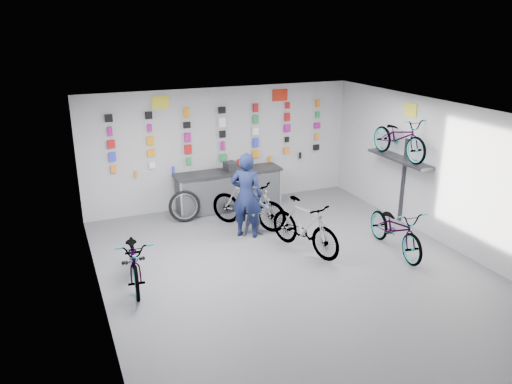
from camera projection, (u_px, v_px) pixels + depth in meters
name	position (u px, v px, depth m)	size (l,w,h in m)	color
floor	(292.00, 269.00, 9.61)	(8.00, 8.00, 0.00)	#545459
ceiling	(297.00, 114.00, 8.63)	(8.00, 8.00, 0.00)	white
wall_back	(222.00, 147.00, 12.60)	(7.00, 7.00, 0.00)	silver
wall_front	(456.00, 304.00, 5.64)	(7.00, 7.00, 0.00)	silver
wall_left	(96.00, 225.00, 7.82)	(8.00, 8.00, 0.00)	silver
wall_right	(444.00, 174.00, 10.41)	(8.00, 8.00, 0.00)	silver
counter	(229.00, 190.00, 12.53)	(2.70, 0.66, 1.00)	black
merch_wall	(219.00, 137.00, 12.40)	(5.57, 0.08, 1.56)	orange
wall_bracket	(400.00, 162.00, 11.40)	(0.39, 1.90, 2.00)	#333338
sign_left	(160.00, 103.00, 11.62)	(0.42, 0.02, 0.30)	yellow
sign_right	(280.00, 95.00, 12.77)	(0.42, 0.02, 0.30)	red
sign_side	(410.00, 110.00, 11.07)	(0.02, 0.40, 0.30)	yellow
bike_left	(135.00, 259.00, 8.96)	(0.64, 1.85, 0.97)	gray
bike_center	(305.00, 226.00, 10.19)	(0.52, 1.86, 1.12)	gray
bike_right	(396.00, 229.00, 10.20)	(0.67, 1.91, 1.00)	gray
bike_service	(248.00, 204.00, 11.37)	(0.54, 1.91, 1.15)	gray
bike_wall	(399.00, 137.00, 11.18)	(0.63, 1.80, 0.95)	gray
clerk	(246.00, 195.00, 10.80)	(0.69, 0.45, 1.90)	#151D44
customer	(256.00, 209.00, 10.94)	(0.59, 0.46, 1.22)	slate
spare_wheel	(185.00, 206.00, 11.78)	(0.78, 0.29, 0.76)	black
register	(231.00, 166.00, 12.36)	(0.28, 0.30, 0.22)	black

